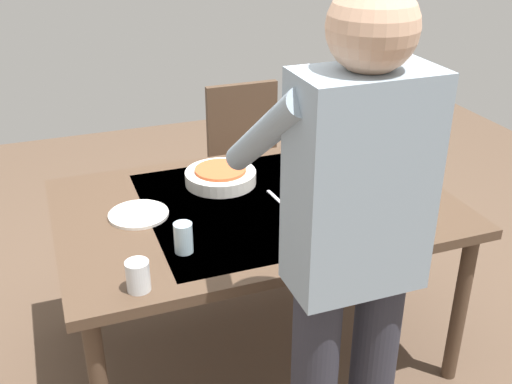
% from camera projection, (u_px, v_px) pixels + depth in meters
% --- Properties ---
extents(ground_plane, '(6.00, 6.00, 0.00)m').
position_uv_depth(ground_plane, '(256.00, 348.00, 2.78)').
color(ground_plane, brown).
extents(dining_table, '(1.56, 1.03, 0.74)m').
position_uv_depth(dining_table, '(256.00, 218.00, 2.48)').
color(dining_table, '#4C3828').
rests_on(dining_table, ground_plane).
extents(chair_near, '(0.40, 0.40, 0.91)m').
position_uv_depth(chair_near, '(248.00, 158.00, 3.39)').
color(chair_near, '#352114').
rests_on(chair_near, ground_plane).
extents(person_server, '(0.42, 0.61, 1.69)m').
position_uv_depth(person_server, '(351.00, 252.00, 1.70)').
color(person_server, '#2D2D38').
rests_on(person_server, ground_plane).
extents(wine_bottle, '(0.07, 0.07, 0.30)m').
position_uv_depth(wine_bottle, '(364.00, 163.00, 2.54)').
color(wine_bottle, black).
rests_on(wine_bottle, dining_table).
extents(wine_glass_left, '(0.07, 0.07, 0.15)m').
position_uv_depth(wine_glass_left, '(349.00, 125.00, 2.96)').
color(wine_glass_left, white).
rests_on(wine_glass_left, dining_table).
extents(water_cup_near_left, '(0.08, 0.08, 0.10)m').
position_uv_depth(water_cup_near_left, '(138.00, 276.00, 1.91)').
color(water_cup_near_left, silver).
rests_on(water_cup_near_left, dining_table).
extents(water_cup_near_right, '(0.07, 0.07, 0.09)m').
position_uv_depth(water_cup_near_right, '(411.00, 170.00, 2.63)').
color(water_cup_near_right, silver).
rests_on(water_cup_near_right, dining_table).
extents(water_cup_far_left, '(0.07, 0.07, 0.11)m').
position_uv_depth(water_cup_far_left, '(183.00, 238.00, 2.11)').
color(water_cup_far_left, silver).
rests_on(water_cup_far_left, dining_table).
extents(serving_bowl_pasta, '(0.30, 0.30, 0.07)m').
position_uv_depth(serving_bowl_pasta, '(221.00, 176.00, 2.60)').
color(serving_bowl_pasta, white).
rests_on(serving_bowl_pasta, dining_table).
extents(dinner_plate_near, '(0.23, 0.23, 0.01)m').
position_uv_depth(dinner_plate_near, '(139.00, 214.00, 2.36)').
color(dinner_plate_near, white).
rests_on(dinner_plate_near, dining_table).
extents(table_knife, '(0.03, 0.20, 0.00)m').
position_uv_depth(table_knife, '(279.00, 201.00, 2.47)').
color(table_knife, silver).
rests_on(table_knife, dining_table).
extents(table_fork, '(0.02, 0.18, 0.00)m').
position_uv_depth(table_fork, '(343.00, 210.00, 2.39)').
color(table_fork, silver).
rests_on(table_fork, dining_table).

